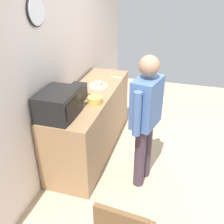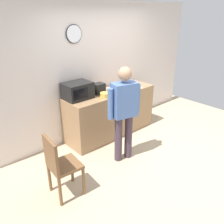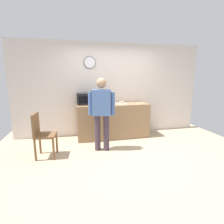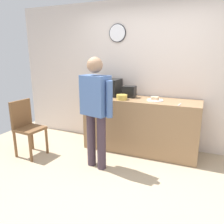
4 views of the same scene
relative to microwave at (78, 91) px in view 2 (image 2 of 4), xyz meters
name	(u,v)px [view 2 (image 2 of 4)]	position (x,y,z in m)	size (l,w,h in m)	color
ground_plane	(157,156)	(0.74, -1.32, -1.09)	(6.00, 6.00, 0.00)	tan
back_wall	(99,70)	(0.73, 0.28, 0.22)	(5.40, 0.13, 2.60)	silver
kitchen_counter	(111,113)	(0.71, -0.10, -0.62)	(1.96, 0.62, 0.94)	#93704C
microwave	(78,91)	(0.00, 0.00, 0.00)	(0.50, 0.39, 0.30)	black
sandwich_plate	(121,89)	(0.94, -0.15, -0.13)	(0.26, 0.26, 0.06)	white
salad_bowl	(105,95)	(0.41, -0.28, -0.11)	(0.18, 0.18, 0.09)	gold
toaster	(99,88)	(0.46, -0.04, -0.05)	(0.22, 0.18, 0.20)	black
fork_utensil	(109,88)	(0.84, 0.09, -0.15)	(0.17, 0.02, 0.01)	silver
spoon_utensil	(140,87)	(1.35, -0.31, -0.15)	(0.17, 0.02, 0.01)	silver
person_standing	(124,108)	(0.26, -0.95, -0.13)	(0.58, 0.33, 1.64)	#3E2F3C
wooden_chair	(60,164)	(-1.02, -1.01, -0.56)	(0.44, 0.44, 0.94)	brown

